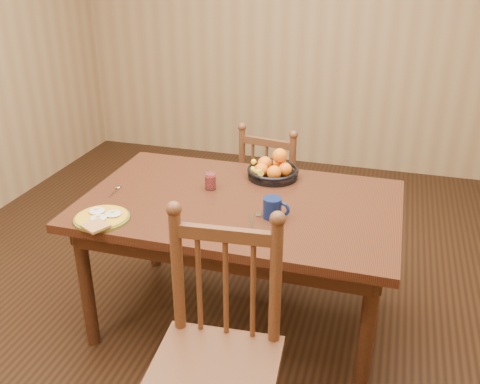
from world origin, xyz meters
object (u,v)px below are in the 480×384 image
(dining_table, at_px, (240,216))
(coffee_mug, at_px, (273,208))
(chair_near, at_px, (217,358))
(breakfast_plate, at_px, (102,218))
(fruit_bowl, at_px, (273,169))
(chair_far, at_px, (274,192))

(dining_table, height_order, coffee_mug, coffee_mug)
(chair_near, xyz_separation_m, coffee_mug, (0.04, 0.74, 0.29))
(breakfast_plate, height_order, fruit_bowl, fruit_bowl)
(chair_near, relative_size, breakfast_plate, 3.43)
(dining_table, xyz_separation_m, fruit_bowl, (0.09, 0.34, 0.13))
(chair_far, distance_m, chair_near, 1.67)
(dining_table, relative_size, fruit_bowl, 5.52)
(chair_near, xyz_separation_m, breakfast_plate, (-0.73, 0.48, 0.25))
(dining_table, height_order, chair_far, chair_far)
(chair_far, relative_size, fruit_bowl, 3.15)
(dining_table, relative_size, breakfast_plate, 5.24)
(dining_table, distance_m, fruit_bowl, 0.38)
(chair_far, distance_m, breakfast_plate, 1.35)
(chair_near, distance_m, coffee_mug, 0.80)
(breakfast_plate, relative_size, coffee_mug, 2.28)
(coffee_mug, distance_m, fruit_bowl, 0.48)
(chair_far, xyz_separation_m, coffee_mug, (0.20, -0.92, 0.36))
(chair_near, relative_size, fruit_bowl, 3.62)
(dining_table, height_order, fruit_bowl, fruit_bowl)
(breakfast_plate, bearing_deg, coffee_mug, 18.52)
(dining_table, bearing_deg, chair_far, 89.87)
(dining_table, height_order, chair_near, chair_near)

